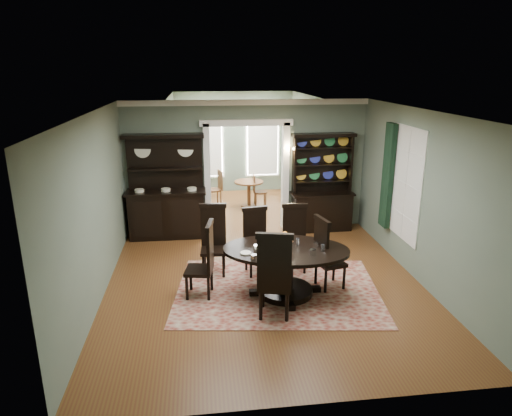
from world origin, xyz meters
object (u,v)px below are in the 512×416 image
(dining_table, at_px, (286,263))
(parlor_table, at_px, (249,190))
(sideboard, at_px, (167,202))
(welsh_dresser, at_px, (322,196))

(dining_table, xyz_separation_m, parlor_table, (-0.06, 5.07, -0.10))
(sideboard, xyz_separation_m, welsh_dresser, (3.55, 0.02, 0.01))
(sideboard, distance_m, welsh_dresser, 3.55)
(welsh_dresser, xyz_separation_m, parlor_table, (-1.49, 1.97, -0.35))
(dining_table, xyz_separation_m, welsh_dresser, (1.43, 3.10, 0.24))
(sideboard, height_order, parlor_table, sideboard)
(welsh_dresser, bearing_deg, dining_table, -116.17)
(dining_table, height_order, welsh_dresser, welsh_dresser)
(dining_table, height_order, sideboard, sideboard)
(sideboard, xyz_separation_m, parlor_table, (2.06, 2.00, -0.33))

